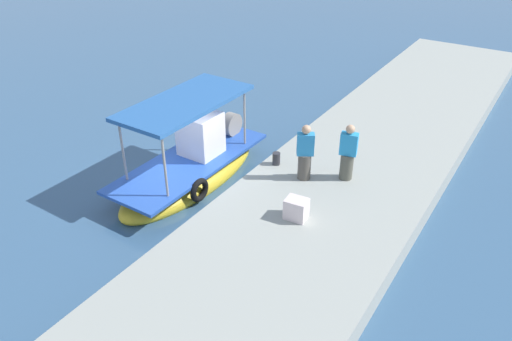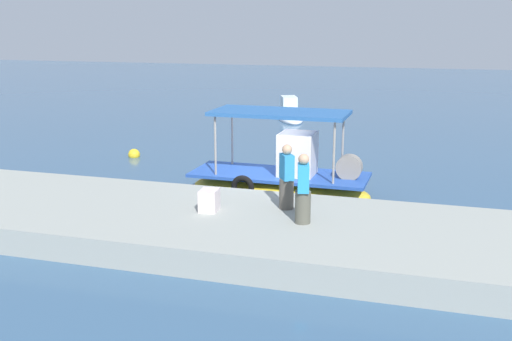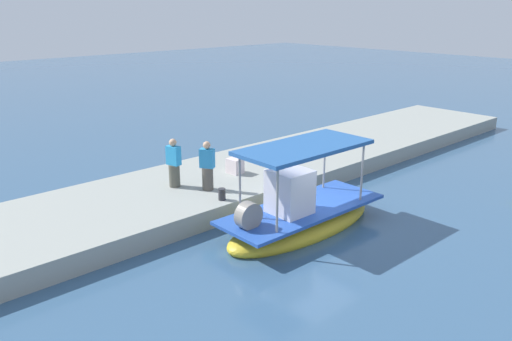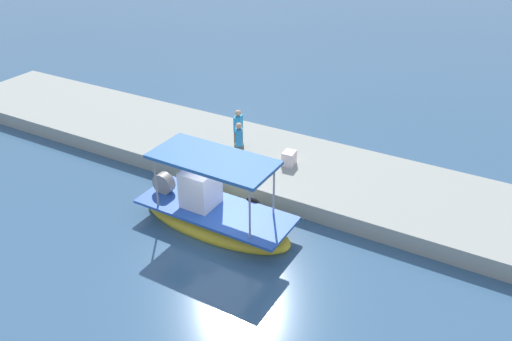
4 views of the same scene
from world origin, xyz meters
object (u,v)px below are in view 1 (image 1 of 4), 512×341
object	(u,v)px
main_fishing_boat	(192,166)
fisherman_near_bollard	(348,155)
fisherman_by_crate	(305,155)
mooring_bollard	(276,159)
cargo_crate	(296,209)

from	to	relation	value
main_fishing_boat	fisherman_near_bollard	world-z (taller)	main_fishing_boat
fisherman_by_crate	mooring_bollard	size ratio (longest dim) A/B	4.38
main_fishing_boat	fisherman_by_crate	bearing A→B (deg)	-73.93
fisherman_near_bollard	fisherman_by_crate	xyz separation A→B (m)	(-0.67, 1.04, -0.00)
main_fishing_boat	fisherman_near_bollard	distance (m)	4.87
mooring_bollard	cargo_crate	world-z (taller)	cargo_crate
main_fishing_boat	fisherman_near_bollard	xyz separation A→B (m)	(1.66, -4.48, 0.96)
mooring_bollard	cargo_crate	distance (m)	2.85
main_fishing_boat	fisherman_by_crate	world-z (taller)	main_fishing_boat
fisherman_by_crate	mooring_bollard	distance (m)	1.28
mooring_bollard	cargo_crate	bearing A→B (deg)	-138.83
fisherman_near_bollard	fisherman_by_crate	distance (m)	1.24
fisherman_near_bollard	mooring_bollard	world-z (taller)	fisherman_near_bollard
cargo_crate	main_fishing_boat	bearing A→B (deg)	78.13
fisherman_by_crate	main_fishing_boat	bearing A→B (deg)	106.07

